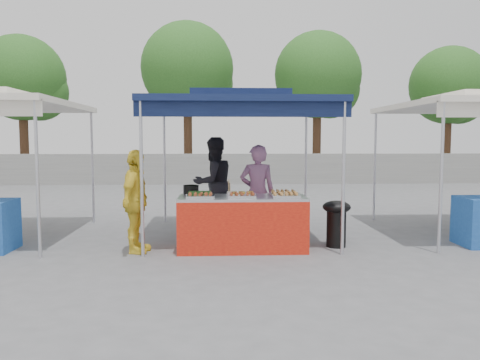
{
  "coord_description": "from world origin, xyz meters",
  "views": [
    {
      "loc": [
        -0.39,
        -7.4,
        1.73
      ],
      "look_at": [
        0.0,
        0.6,
        1.05
      ],
      "focal_mm": 35.0,
      "sensor_mm": 36.0,
      "label": 1
    }
  ],
  "objects_px": {
    "vendor_woman": "(257,193)",
    "helper_man": "(214,183)",
    "vendor_table": "(242,223)",
    "wok_burner": "(336,219)",
    "cooking_pot": "(191,190)",
    "customer_person": "(136,201)"
  },
  "relations": [
    {
      "from": "wok_burner",
      "to": "cooking_pot",
      "type": "bearing_deg",
      "value": 157.12
    },
    {
      "from": "cooking_pot",
      "to": "vendor_woman",
      "type": "relative_size",
      "value": 0.15
    },
    {
      "from": "vendor_table",
      "to": "helper_man",
      "type": "bearing_deg",
      "value": 104.38
    },
    {
      "from": "customer_person",
      "to": "vendor_table",
      "type": "bearing_deg",
      "value": -77.76
    },
    {
      "from": "vendor_table",
      "to": "wok_burner",
      "type": "xyz_separation_m",
      "value": [
        1.54,
        0.12,
        0.03
      ]
    },
    {
      "from": "wok_burner",
      "to": "customer_person",
      "type": "xyz_separation_m",
      "value": [
        -3.18,
        -0.24,
        0.35
      ]
    },
    {
      "from": "cooking_pot",
      "to": "wok_burner",
      "type": "distance_m",
      "value": 2.42
    },
    {
      "from": "wok_burner",
      "to": "vendor_table",
      "type": "bearing_deg",
      "value": 167.4
    },
    {
      "from": "helper_man",
      "to": "customer_person",
      "type": "relative_size",
      "value": 1.13
    },
    {
      "from": "vendor_table",
      "to": "cooking_pot",
      "type": "distance_m",
      "value": 1.03
    },
    {
      "from": "vendor_table",
      "to": "vendor_woman",
      "type": "xyz_separation_m",
      "value": [
        0.3,
        0.68,
        0.4
      ]
    },
    {
      "from": "vendor_table",
      "to": "wok_burner",
      "type": "distance_m",
      "value": 1.55
    },
    {
      "from": "vendor_table",
      "to": "helper_man",
      "type": "height_order",
      "value": "helper_man"
    },
    {
      "from": "cooking_pot",
      "to": "vendor_woman",
      "type": "distance_m",
      "value": 1.17
    },
    {
      "from": "wok_burner",
      "to": "helper_man",
      "type": "height_order",
      "value": "helper_man"
    },
    {
      "from": "cooking_pot",
      "to": "wok_burner",
      "type": "relative_size",
      "value": 0.33
    },
    {
      "from": "wok_burner",
      "to": "customer_person",
      "type": "bearing_deg",
      "value": 167.1
    },
    {
      "from": "wok_burner",
      "to": "helper_man",
      "type": "xyz_separation_m",
      "value": [
        -2.0,
        1.69,
        0.45
      ]
    },
    {
      "from": "vendor_table",
      "to": "cooking_pot",
      "type": "xyz_separation_m",
      "value": [
        -0.82,
        0.36,
        0.5
      ]
    },
    {
      "from": "cooking_pot",
      "to": "vendor_woman",
      "type": "height_order",
      "value": "vendor_woman"
    },
    {
      "from": "wok_burner",
      "to": "customer_person",
      "type": "distance_m",
      "value": 3.21
    },
    {
      "from": "vendor_woman",
      "to": "helper_man",
      "type": "distance_m",
      "value": 1.36
    }
  ]
}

